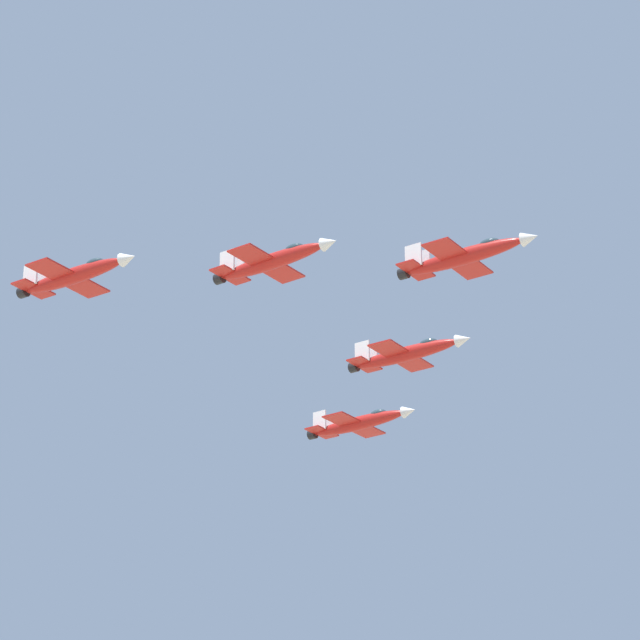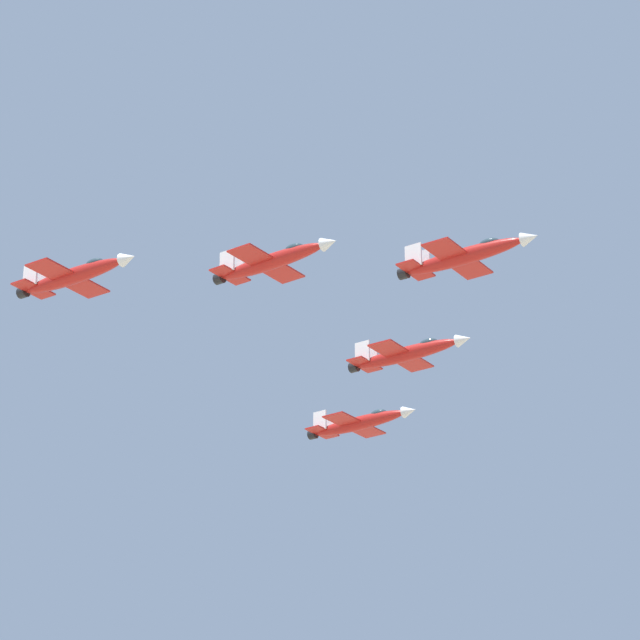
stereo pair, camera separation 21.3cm
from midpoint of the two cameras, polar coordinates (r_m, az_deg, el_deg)
name	(u,v)px [view 1 (the left image)]	position (r m, az deg, el deg)	size (l,w,h in m)	color
jet_lead	(464,256)	(176.07, 5.54, 2.48)	(11.60, 17.21, 3.93)	red
jet_left_wingman	(406,353)	(194.28, 3.32, -1.30)	(11.46, 17.00, 3.88)	red
jet_right_wingman	(272,261)	(172.70, -1.90, 2.30)	(11.07, 16.52, 3.73)	red
jet_left_outer	(359,423)	(214.01, 1.48, -3.99)	(11.60, 17.32, 3.91)	red
jet_right_outer	(73,275)	(171.82, -9.53, 1.71)	(11.01, 16.32, 3.73)	red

